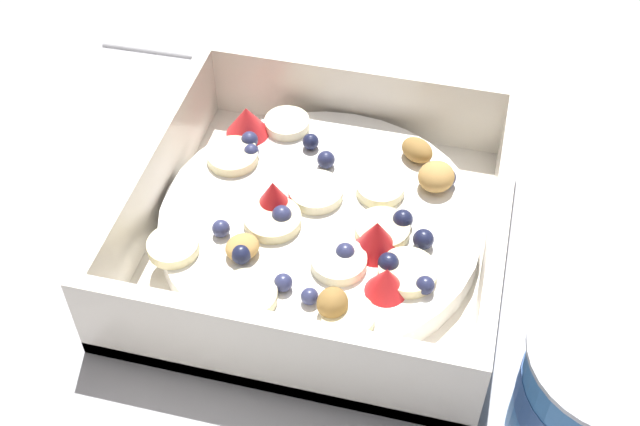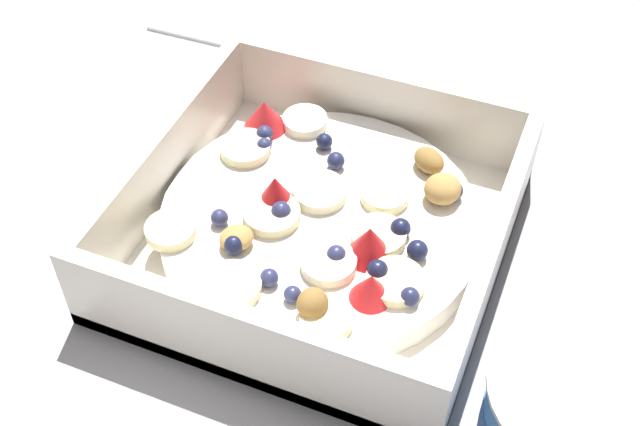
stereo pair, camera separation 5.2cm
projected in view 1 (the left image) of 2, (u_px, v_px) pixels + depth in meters
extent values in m
plane|color=#9E9EA3|center=(314.00, 230.00, 0.55)|extent=(2.40, 2.40, 0.00)
cube|color=white|center=(320.00, 239.00, 0.54)|extent=(0.23, 0.23, 0.01)
cube|color=white|center=(157.00, 182.00, 0.54)|extent=(0.23, 0.01, 0.06)
cube|color=white|center=(495.00, 242.00, 0.51)|extent=(0.23, 0.01, 0.06)
cube|color=white|center=(356.00, 104.00, 0.60)|extent=(0.01, 0.21, 0.06)
cube|color=white|center=(272.00, 354.00, 0.45)|extent=(0.01, 0.21, 0.06)
cylinder|color=white|center=(320.00, 225.00, 0.53)|extent=(0.20, 0.20, 0.02)
cylinder|color=#F7EFC6|center=(308.00, 191.00, 0.54)|extent=(0.04, 0.04, 0.01)
cylinder|color=beige|center=(173.00, 246.00, 0.50)|extent=(0.04, 0.04, 0.01)
cylinder|color=beige|center=(348.00, 317.00, 0.47)|extent=(0.04, 0.04, 0.01)
cylinder|color=beige|center=(382.00, 230.00, 0.51)|extent=(0.05, 0.05, 0.01)
cylinder|color=beige|center=(407.00, 272.00, 0.49)|extent=(0.05, 0.05, 0.01)
cylinder|color=beige|center=(247.00, 295.00, 0.48)|extent=(0.04, 0.04, 0.01)
cylinder|color=#F7EFC6|center=(287.00, 123.00, 0.58)|extent=(0.04, 0.04, 0.01)
cylinder|color=beige|center=(233.00, 156.00, 0.56)|extent=(0.05, 0.05, 0.01)
cylinder|color=beige|center=(273.00, 219.00, 0.52)|extent=(0.05, 0.05, 0.01)
cylinder|color=#F4EAB7|center=(380.00, 188.00, 0.54)|extent=(0.04, 0.04, 0.01)
cylinder|color=#F7EFC6|center=(339.00, 261.00, 0.50)|extent=(0.04, 0.04, 0.01)
cone|color=red|center=(273.00, 196.00, 0.52)|extent=(0.04, 0.04, 0.02)
cone|color=red|center=(386.00, 280.00, 0.48)|extent=(0.03, 0.03, 0.02)
cone|color=red|center=(377.00, 236.00, 0.50)|extent=(0.04, 0.04, 0.02)
cone|color=red|center=(247.00, 121.00, 0.57)|extent=(0.03, 0.03, 0.02)
sphere|color=#191E3D|center=(423.00, 239.00, 0.50)|extent=(0.01, 0.01, 0.01)
sphere|color=navy|center=(345.00, 252.00, 0.50)|extent=(0.01, 0.01, 0.01)
sphere|color=navy|center=(290.00, 284.00, 0.48)|extent=(0.01, 0.01, 0.01)
sphere|color=#23284C|center=(446.00, 178.00, 0.54)|extent=(0.01, 0.01, 0.01)
sphere|color=navy|center=(310.00, 296.00, 0.48)|extent=(0.01, 0.01, 0.01)
sphere|color=#191E3D|center=(311.00, 142.00, 0.56)|extent=(0.01, 0.01, 0.01)
sphere|color=#191E3D|center=(241.00, 254.00, 0.50)|extent=(0.01, 0.01, 0.01)
sphere|color=#191E3D|center=(388.00, 263.00, 0.49)|extent=(0.01, 0.01, 0.01)
sphere|color=#191E3D|center=(403.00, 219.00, 0.51)|extent=(0.01, 0.01, 0.01)
sphere|color=#23284C|center=(326.00, 160.00, 0.55)|extent=(0.01, 0.01, 0.01)
sphere|color=navy|center=(250.00, 140.00, 0.57)|extent=(0.01, 0.01, 0.01)
sphere|color=navy|center=(282.00, 215.00, 0.52)|extent=(0.01, 0.01, 0.01)
sphere|color=#23284C|center=(425.00, 285.00, 0.48)|extent=(0.01, 0.01, 0.01)
sphere|color=navy|center=(251.00, 152.00, 0.56)|extent=(0.01, 0.01, 0.01)
sphere|color=navy|center=(221.00, 228.00, 0.51)|extent=(0.01, 0.01, 0.01)
ellipsoid|color=tan|center=(242.00, 247.00, 0.50)|extent=(0.03, 0.03, 0.01)
ellipsoid|color=tan|center=(436.00, 177.00, 0.54)|extent=(0.03, 0.03, 0.02)
ellipsoid|color=olive|center=(332.00, 303.00, 0.47)|extent=(0.02, 0.02, 0.02)
ellipsoid|color=olive|center=(417.00, 150.00, 0.56)|extent=(0.03, 0.03, 0.01)
ellipsoid|color=silver|center=(277.00, 64.00, 0.67)|extent=(0.03, 0.05, 0.01)
cylinder|color=silver|center=(175.00, 51.00, 0.69)|extent=(0.01, 0.13, 0.01)
cylinder|color=#3370B7|center=(599.00, 400.00, 0.42)|extent=(0.08, 0.08, 0.08)
cylinder|color=#2D5193|center=(601.00, 396.00, 0.42)|extent=(0.08, 0.08, 0.02)
cylinder|color=#B7BCC6|center=(620.00, 355.00, 0.39)|extent=(0.09, 0.09, 0.00)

